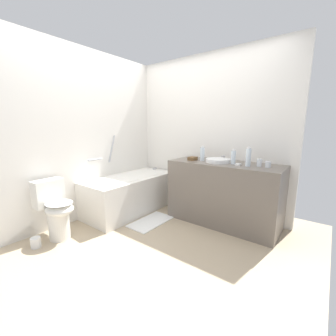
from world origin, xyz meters
name	(u,v)px	position (x,y,z in m)	size (l,w,h in m)	color
ground_plane	(147,239)	(0.00, 0.00, 0.00)	(3.69, 3.69, 0.00)	tan
wall_back_tiled	(84,136)	(0.00, 1.27, 1.25)	(3.09, 0.10, 2.50)	silver
wall_right_mirror	(204,135)	(1.40, 0.00, 1.25)	(0.10, 2.83, 2.50)	silver
bathtub	(131,192)	(0.54, 0.86, 0.31)	(1.56, 0.70, 1.24)	white
toilet	(56,209)	(-0.66, 0.93, 0.38)	(0.36, 0.51, 0.75)	white
vanity_counter	(223,193)	(1.03, -0.55, 0.44)	(0.63, 1.54, 0.89)	#6B6056
sink_basin	(218,161)	(1.00, -0.45, 0.91)	(0.34, 0.34, 0.05)	white
sink_faucet	(224,158)	(1.21, -0.45, 0.92)	(0.10, 0.15, 0.08)	#AAAAAF
water_bottle_0	(233,157)	(0.99, -0.68, 0.98)	(0.06, 0.06, 0.20)	silver
water_bottle_1	(202,154)	(0.99, -0.21, 0.99)	(0.07, 0.07, 0.22)	silver
water_bottle_2	(248,157)	(0.95, -0.89, 1.01)	(0.06, 0.06, 0.25)	silver
drinking_glass_0	(268,164)	(1.02, -1.11, 0.93)	(0.07, 0.07, 0.08)	white
drinking_glass_1	(259,163)	(1.01, -1.01, 0.94)	(0.06, 0.06, 0.10)	white
amenity_basket	(193,159)	(0.95, -0.06, 0.91)	(0.14, 0.10, 0.05)	brown
soap_dish	(238,164)	(0.95, -0.76, 0.90)	(0.09, 0.06, 0.02)	white
bath_mat	(151,221)	(0.39, 0.29, 0.01)	(0.68, 0.37, 0.01)	white
toilet_paper_roll	(36,242)	(-0.94, 0.90, 0.06)	(0.11, 0.11, 0.12)	white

